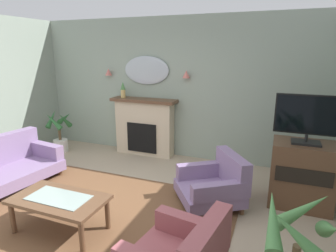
{
  "coord_description": "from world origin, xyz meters",
  "views": [
    {
      "loc": [
        1.94,
        -2.51,
        2.08
      ],
      "look_at": [
        0.37,
        1.51,
        0.94
      ],
      "focal_mm": 30.35,
      "sensor_mm": 36.0,
      "label": 1
    }
  ],
  "objects_px": {
    "mantel_vase_centre": "(123,89)",
    "potted_plant_tall_palm": "(60,133)",
    "tv_flatscreen": "(309,118)",
    "armchair_by_coffee_table": "(215,184)",
    "wall_mirror": "(146,70)",
    "wall_sconce_left": "(109,72)",
    "coffee_table": "(59,202)",
    "fireplace": "(144,127)",
    "tv_cabinet": "(301,174)",
    "wall_sconce_right": "(186,74)"
  },
  "relations": [
    {
      "from": "wall_sconce_right",
      "to": "tv_flatscreen",
      "type": "distance_m",
      "value": 2.39
    },
    {
      "from": "armchair_by_coffee_table",
      "to": "tv_flatscreen",
      "type": "xyz_separation_m",
      "value": [
        1.1,
        0.39,
        0.94
      ]
    },
    {
      "from": "fireplace",
      "to": "coffee_table",
      "type": "relative_size",
      "value": 1.24
    },
    {
      "from": "armchair_by_coffee_table",
      "to": "tv_cabinet",
      "type": "bearing_deg",
      "value": 20.58
    },
    {
      "from": "fireplace",
      "to": "coffee_table",
      "type": "xyz_separation_m",
      "value": [
        0.24,
        -2.76,
        -0.19
      ]
    },
    {
      "from": "wall_sconce_right",
      "to": "tv_cabinet",
      "type": "distance_m",
      "value": 2.63
    },
    {
      "from": "mantel_vase_centre",
      "to": "wall_mirror",
      "type": "height_order",
      "value": "wall_mirror"
    },
    {
      "from": "wall_sconce_right",
      "to": "mantel_vase_centre",
      "type": "bearing_deg",
      "value": -174.73
    },
    {
      "from": "tv_cabinet",
      "to": "tv_flatscreen",
      "type": "relative_size",
      "value": 1.07
    },
    {
      "from": "mantel_vase_centre",
      "to": "tv_flatscreen",
      "type": "relative_size",
      "value": 0.39
    },
    {
      "from": "mantel_vase_centre",
      "to": "armchair_by_coffee_table",
      "type": "xyz_separation_m",
      "value": [
        2.25,
        -1.43,
        -1.02
      ]
    },
    {
      "from": "potted_plant_tall_palm",
      "to": "wall_mirror",
      "type": "bearing_deg",
      "value": 21.18
    },
    {
      "from": "fireplace",
      "to": "wall_sconce_left",
      "type": "bearing_deg",
      "value": 173.84
    },
    {
      "from": "wall_sconce_left",
      "to": "tv_cabinet",
      "type": "xyz_separation_m",
      "value": [
        3.74,
        -1.14,
        -1.21
      ]
    },
    {
      "from": "coffee_table",
      "to": "wall_sconce_left",
      "type": "bearing_deg",
      "value": 110.94
    },
    {
      "from": "coffee_table",
      "to": "tv_flatscreen",
      "type": "bearing_deg",
      "value": 32.41
    },
    {
      "from": "mantel_vase_centre",
      "to": "wall_mirror",
      "type": "bearing_deg",
      "value": 20.7
    },
    {
      "from": "mantel_vase_centre",
      "to": "potted_plant_tall_palm",
      "type": "bearing_deg",
      "value": -158.65
    },
    {
      "from": "mantel_vase_centre",
      "to": "wall_mirror",
      "type": "relative_size",
      "value": 0.34
    },
    {
      "from": "coffee_table",
      "to": "potted_plant_tall_palm",
      "type": "relative_size",
      "value": 1.23
    },
    {
      "from": "coffee_table",
      "to": "potted_plant_tall_palm",
      "type": "bearing_deg",
      "value": 131.49
    },
    {
      "from": "wall_sconce_left",
      "to": "tv_cabinet",
      "type": "distance_m",
      "value": 4.09
    },
    {
      "from": "fireplace",
      "to": "potted_plant_tall_palm",
      "type": "xyz_separation_m",
      "value": [
        -1.73,
        -0.53,
        -0.17
      ]
    },
    {
      "from": "wall_mirror",
      "to": "potted_plant_tall_palm",
      "type": "relative_size",
      "value": 1.08
    },
    {
      "from": "armchair_by_coffee_table",
      "to": "potted_plant_tall_palm",
      "type": "distance_m",
      "value": 3.65
    },
    {
      "from": "fireplace",
      "to": "potted_plant_tall_palm",
      "type": "distance_m",
      "value": 1.82
    },
    {
      "from": "wall_sconce_left",
      "to": "tv_flatscreen",
      "type": "height_order",
      "value": "wall_sconce_left"
    },
    {
      "from": "coffee_table",
      "to": "armchair_by_coffee_table",
      "type": "height_order",
      "value": "armchair_by_coffee_table"
    },
    {
      "from": "wall_mirror",
      "to": "wall_sconce_right",
      "type": "xyz_separation_m",
      "value": [
        0.85,
        -0.05,
        -0.05
      ]
    },
    {
      "from": "tv_flatscreen",
      "to": "armchair_by_coffee_table",
      "type": "bearing_deg",
      "value": -160.39
    },
    {
      "from": "wall_sconce_right",
      "to": "tv_cabinet",
      "type": "xyz_separation_m",
      "value": [
        2.04,
        -1.14,
        -1.21
      ]
    },
    {
      "from": "coffee_table",
      "to": "fireplace",
      "type": "bearing_deg",
      "value": 94.96
    },
    {
      "from": "wall_mirror",
      "to": "tv_flatscreen",
      "type": "relative_size",
      "value": 1.14
    },
    {
      "from": "mantel_vase_centre",
      "to": "wall_sconce_left",
      "type": "height_order",
      "value": "wall_sconce_left"
    },
    {
      "from": "wall_mirror",
      "to": "mantel_vase_centre",
      "type": "bearing_deg",
      "value": -159.3
    },
    {
      "from": "mantel_vase_centre",
      "to": "coffee_table",
      "type": "relative_size",
      "value": 0.29
    },
    {
      "from": "tv_flatscreen",
      "to": "potted_plant_tall_palm",
      "type": "bearing_deg",
      "value": 173.3
    },
    {
      "from": "fireplace",
      "to": "wall_sconce_right",
      "type": "xyz_separation_m",
      "value": [
        0.85,
        0.09,
        1.09
      ]
    },
    {
      "from": "tv_cabinet",
      "to": "potted_plant_tall_palm",
      "type": "relative_size",
      "value": 1.01
    },
    {
      "from": "wall_mirror",
      "to": "wall_sconce_left",
      "type": "xyz_separation_m",
      "value": [
        -0.85,
        -0.05,
        -0.05
      ]
    },
    {
      "from": "mantel_vase_centre",
      "to": "tv_flatscreen",
      "type": "height_order",
      "value": "tv_flatscreen"
    },
    {
      "from": "wall_sconce_right",
      "to": "potted_plant_tall_palm",
      "type": "xyz_separation_m",
      "value": [
        -2.58,
        -0.62,
        -1.26
      ]
    },
    {
      "from": "mantel_vase_centre",
      "to": "tv_cabinet",
      "type": "relative_size",
      "value": 0.36
    },
    {
      "from": "wall_sconce_left",
      "to": "potted_plant_tall_palm",
      "type": "distance_m",
      "value": 1.66
    },
    {
      "from": "wall_sconce_left",
      "to": "potted_plant_tall_palm",
      "type": "bearing_deg",
      "value": -144.82
    },
    {
      "from": "tv_cabinet",
      "to": "potted_plant_tall_palm",
      "type": "distance_m",
      "value": 4.65
    },
    {
      "from": "tv_flatscreen",
      "to": "potted_plant_tall_palm",
      "type": "height_order",
      "value": "tv_flatscreen"
    },
    {
      "from": "fireplace",
      "to": "armchair_by_coffee_table",
      "type": "height_order",
      "value": "fireplace"
    },
    {
      "from": "tv_cabinet",
      "to": "wall_sconce_right",
      "type": "bearing_deg",
      "value": 150.78
    },
    {
      "from": "wall_mirror",
      "to": "tv_flatscreen",
      "type": "bearing_deg",
      "value": -22.75
    }
  ]
}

